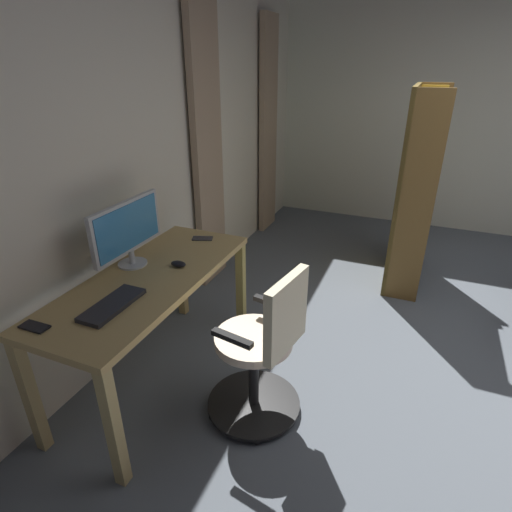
# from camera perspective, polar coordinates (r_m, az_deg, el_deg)

# --- Properties ---
(back_room_partition) EXTENTS (5.67, 0.10, 2.65)m
(back_room_partition) POSITION_cam_1_polar(r_m,az_deg,el_deg) (3.28, -13.01, 14.58)
(back_room_partition) COLOR beige
(back_room_partition) RESTS_ON ground
(curtain_left_panel) EXTENTS (0.41, 0.06, 2.38)m
(curtain_left_panel) POSITION_cam_1_polar(r_m,az_deg,el_deg) (4.98, 1.71, 17.14)
(curtain_left_panel) COLOR tan
(curtain_left_panel) RESTS_ON ground
(curtain_right_panel) EXTENTS (0.44, 0.06, 2.38)m
(curtain_right_panel) POSITION_cam_1_polar(r_m,az_deg,el_deg) (3.67, -6.77, 13.95)
(curtain_right_panel) COLOR tan
(curtain_right_panel) RESTS_ON ground
(desk) EXTENTS (1.52, 0.61, 0.76)m
(desk) POSITION_cam_1_polar(r_m,az_deg,el_deg) (2.57, -14.43, -4.72)
(desk) COLOR tan
(desk) RESTS_ON ground
(office_chair) EXTENTS (0.56, 0.56, 0.96)m
(office_chair) POSITION_cam_1_polar(r_m,az_deg,el_deg) (2.34, 0.91, -13.31)
(office_chair) COLOR black
(office_chair) RESTS_ON ground
(computer_monitor) EXTENTS (0.60, 0.18, 0.41)m
(computer_monitor) POSITION_cam_1_polar(r_m,az_deg,el_deg) (2.59, -17.49, 3.56)
(computer_monitor) COLOR #B7BCC1
(computer_monitor) RESTS_ON desk
(computer_keyboard) EXTENTS (0.37, 0.15, 0.02)m
(computer_keyboard) POSITION_cam_1_polar(r_m,az_deg,el_deg) (2.26, -19.37, -6.43)
(computer_keyboard) COLOR #232328
(computer_keyboard) RESTS_ON desk
(computer_mouse) EXTENTS (0.06, 0.10, 0.04)m
(computer_mouse) POSITION_cam_1_polar(r_m,az_deg,el_deg) (2.58, -10.77, -1.10)
(computer_mouse) COLOR black
(computer_mouse) RESTS_ON desk
(cell_phone_face_up) EXTENTS (0.07, 0.15, 0.01)m
(cell_phone_face_up) POSITION_cam_1_polar(r_m,az_deg,el_deg) (2.25, -28.50, -8.66)
(cell_phone_face_up) COLOR black
(cell_phone_face_up) RESTS_ON desk
(cell_phone_by_monitor) EXTENTS (0.11, 0.16, 0.01)m
(cell_phone_by_monitor) POSITION_cam_1_polar(r_m,az_deg,el_deg) (2.96, -7.47, 2.45)
(cell_phone_by_monitor) COLOR #333338
(cell_phone_by_monitor) RESTS_ON desk
(bookshelf) EXTENTS (0.89, 0.30, 1.75)m
(bookshelf) POSITION_cam_1_polar(r_m,az_deg,el_deg) (3.97, 20.76, 8.66)
(bookshelf) COLOR brown
(bookshelf) RESTS_ON ground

